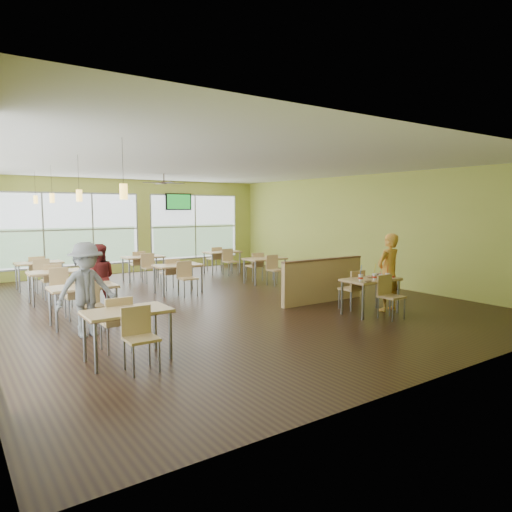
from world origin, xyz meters
The scene contains 20 objects.
room centered at (0.00, 0.00, 1.60)m, with size 12.00×12.04×3.20m.
window_bays centered at (-2.65, 3.08, 1.48)m, with size 9.24×10.24×2.38m.
main_table centered at (2.00, -3.00, 0.63)m, with size 1.22×1.52×0.87m.
half_wall_divider centered at (2.00, -1.55, 0.52)m, with size 2.40×0.14×1.04m.
dining_tables centered at (-1.05, 1.71, 0.63)m, with size 6.92×8.72×0.87m.
pendant_lights centered at (-3.20, 0.68, 2.45)m, with size 0.11×7.31×0.86m.
ceiling_fan centered at (0.00, 3.00, 2.95)m, with size 1.25×1.25×0.29m.
tv_backwall centered at (1.80, 5.90, 2.45)m, with size 1.00×0.07×0.60m.
man_plaid centered at (2.54, -3.01, 0.84)m, with size 0.61×0.40×1.68m, color orange.
patron_maroon centered at (-2.63, 0.44, 0.73)m, with size 0.71×0.55×1.46m, color maroon.
patron_grey centered at (-3.35, -1.36, 0.82)m, with size 1.06×0.61×1.64m, color slate.
cup_blue centered at (1.55, -3.13, 0.82)m, with size 0.10×0.10×0.36m.
cup_yellow centered at (1.90, -3.19, 0.82)m, with size 0.10×0.10×0.36m.
cup_red_near centered at (2.05, -3.23, 0.82)m, with size 0.09×0.09×0.32m.
cup_red_far centered at (2.23, -3.25, 0.82)m, with size 0.09×0.09×0.33m.
food_basket centered at (2.45, -2.89, 0.78)m, with size 0.24×0.24×0.05m.
ketchup_cup centered at (2.52, -3.16, 0.76)m, with size 0.06×0.06×0.02m, color #AF2118.
wrapper_left centered at (1.61, -3.27, 0.77)m, with size 0.16×0.15×0.04m, color #966E48.
wrapper_mid centered at (2.08, -2.94, 0.78)m, with size 0.21×0.19×0.05m, color #966E48.
wrapper_right centered at (2.25, -3.22, 0.77)m, with size 0.13×0.12×0.03m, color #966E48.
Camera 1 is at (-5.35, -9.40, 2.22)m, focal length 32.00 mm.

